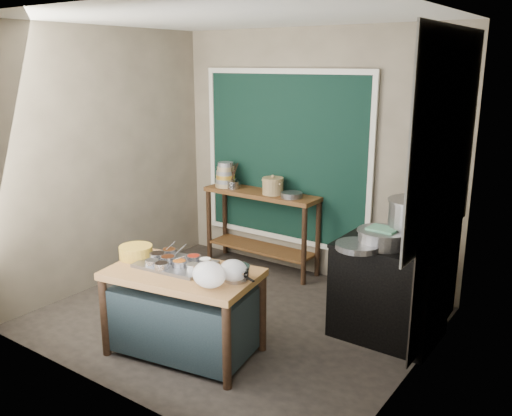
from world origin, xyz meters
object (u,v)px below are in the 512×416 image
Objects in this scene: saucepan at (236,273)px; utensil_cup at (233,185)px; ceramic_crock at (273,187)px; yellow_basin at (136,252)px; steamer at (382,238)px; prep_table at (184,312)px; condiment_tray at (176,264)px; back_counter at (261,230)px; stock_pot at (416,222)px; stove_block at (389,292)px.

utensil_cup is at bearing 148.18° from saucepan.
yellow_basin is at bearing -93.45° from ceramic_crock.
steamer is at bearing -19.54° from utensil_cup.
steamer is (1.25, 1.19, 0.58)m from prep_table.
utensil_cup reaches higher than saucepan.
ceramic_crock is (0.12, 2.01, 0.23)m from yellow_basin.
back_counter is at bearing 103.38° from condiment_tray.
utensil_cup is 0.36× the size of steamer.
prep_table is 0.41m from condiment_tray.
utensil_cup is (-0.43, 1.98, 0.19)m from yellow_basin.
stock_pot is at bearing -17.47° from ceramic_crock.
utensil_cup is at bearing 166.89° from stock_pot.
condiment_tray is at bearing -139.62° from stock_pot.
stove_block is at bearing 35.30° from yellow_basin.
yellow_basin is 0.64× the size of steamer.
yellow_basin is at bearing -144.70° from stove_block.
back_counter is 5.58× the size of ceramic_crock.
ceramic_crock is at bearing 154.04° from steamer.
stove_block is 4.08× the size of saucepan.
stove_block is 3.46× the size of ceramic_crock.
prep_table is 0.86× the size of back_counter.
yellow_basin is 2.03m from ceramic_crock.
stock_pot is (2.43, -0.57, 0.08)m from utensil_cup.
stove_block is 0.68m from stock_pot.
stock_pot is at bearing -13.11° from utensil_cup.
utensil_cup is at bearing 113.73° from condiment_tray.
condiment_tray is 2.79× the size of saucepan.
stove_block is 0.54m from steamer.
stove_block is 1.46× the size of condiment_tray.
utensil_cup is at bearing 160.46° from steamer.
stock_pot reaches higher than steamer.
utensil_cup is 0.62× the size of ceramic_crock.
stock_pot reaches higher than prep_table.
utensil_cup is at bearing -177.35° from ceramic_crock.
utensil_cup reaches higher than steamer.
ceramic_crock is (-1.72, 0.70, 0.61)m from stove_block.
yellow_basin is at bearing -144.71° from stock_pot.
utensil_cup is at bearing -172.02° from back_counter.
saucepan is (-0.81, -1.20, 0.39)m from stove_block.
stock_pot reaches higher than utensil_cup.
yellow_basin is (-0.41, -0.07, 0.04)m from condiment_tray.
saucepan is 0.49× the size of steamer.
ceramic_crock is at bearing 86.55° from yellow_basin.
utensil_cup is (-0.84, 1.92, 0.23)m from condiment_tray.
stock_pot reaches higher than back_counter.
prep_table is 2.12m from back_counter.
steamer reaches higher than yellow_basin.
prep_table is 7.75× the size of utensil_cup.
ceramic_crock is at bearing 157.81° from stove_block.
ceramic_crock is at bearing 162.53° from stock_pot.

